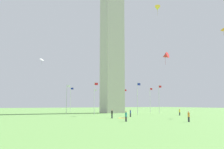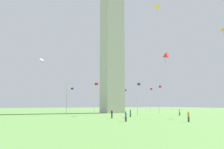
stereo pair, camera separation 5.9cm
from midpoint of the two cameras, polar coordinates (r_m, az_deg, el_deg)
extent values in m
plane|color=#609347|center=(79.77, 0.02, -9.17)|extent=(260.00, 260.00, 0.00)
cube|color=#B7B2A8|center=(82.80, 0.02, 8.54)|extent=(6.30, 6.30, 50.40)
cylinder|color=silver|center=(87.83, 9.13, -6.01)|extent=(0.14, 0.14, 8.83)
cube|color=red|center=(88.31, 9.37, -3.44)|extent=(1.00, 0.03, 0.64)
cylinder|color=silver|center=(94.59, 2.97, -6.17)|extent=(0.14, 0.14, 8.83)
cube|color=red|center=(95.01, 3.24, -3.77)|extent=(1.00, 0.03, 0.64)
cylinder|color=silver|center=(93.83, -4.28, -6.15)|extent=(0.14, 0.14, 8.83)
cube|color=white|center=(94.19, -3.94, -3.74)|extent=(1.00, 0.03, 0.64)
cylinder|color=silver|center=(85.85, -9.91, -5.97)|extent=(0.14, 0.14, 8.83)
cube|color=#1E2D99|center=(86.17, -9.50, -3.34)|extent=(1.00, 0.03, 0.64)
cylinder|color=silver|center=(74.05, -10.80, -5.78)|extent=(0.14, 0.14, 8.83)
cube|color=white|center=(74.40, -10.32, -2.74)|extent=(1.00, 0.03, 0.64)
cylinder|color=silver|center=(65.20, -4.26, -5.72)|extent=(0.14, 0.14, 8.83)
cube|color=red|center=(65.63, -3.78, -2.27)|extent=(1.00, 0.03, 0.64)
cylinder|color=silver|center=(66.28, 6.11, -5.72)|extent=(0.14, 0.14, 8.83)
cube|color=#1E2D99|center=(66.79, 6.46, -2.32)|extent=(1.00, 0.03, 0.64)
cylinder|color=silver|center=(76.34, 11.20, -5.81)|extent=(0.14, 0.14, 8.83)
cube|color=red|center=(76.86, 11.45, -2.85)|extent=(1.00, 0.03, 0.64)
cylinder|color=#2D2D38|center=(48.72, 0.01, -9.99)|extent=(0.29, 0.29, 0.80)
cylinder|color=black|center=(48.69, 0.01, -9.10)|extent=(0.32, 0.32, 0.73)
sphere|color=tan|center=(48.68, 0.01, -8.53)|extent=(0.24, 0.24, 0.24)
cylinder|color=#2D2D38|center=(39.84, 3.37, -10.62)|extent=(0.29, 0.29, 0.80)
cylinder|color=teal|center=(39.80, 3.37, -9.57)|extent=(0.32, 0.32, 0.66)
sphere|color=#936B4C|center=(39.78, 3.36, -8.92)|extent=(0.24, 0.24, 0.24)
cylinder|color=#2D2D38|center=(40.96, 17.90, -10.20)|extent=(0.29, 0.29, 0.80)
cylinder|color=orange|center=(40.92, 17.86, -9.15)|extent=(0.32, 0.32, 0.69)
sphere|color=beige|center=(40.91, 17.83, -8.50)|extent=(0.24, 0.24, 0.24)
cylinder|color=#2D2D38|center=(63.68, 15.89, -9.05)|extent=(0.29, 0.29, 0.80)
cylinder|color=yellow|center=(63.66, 15.87, -8.40)|extent=(0.32, 0.32, 0.66)
sphere|color=beige|center=(63.65, 15.86, -7.99)|extent=(0.24, 0.24, 0.24)
cylinder|color=#2D2D38|center=(54.61, 4.45, -9.66)|extent=(0.29, 0.29, 0.80)
cylinder|color=#3851B2|center=(54.58, 4.44, -8.92)|extent=(0.32, 0.32, 0.62)
sphere|color=#936B4C|center=(54.57, 4.44, -8.47)|extent=(0.24, 0.24, 0.24)
cone|color=red|center=(58.42, 12.62, 4.35)|extent=(2.08, 2.20, 1.83)
cylinder|color=maroon|center=(58.19, 12.66, 3.19)|extent=(0.04, 0.04, 1.79)
cone|color=yellow|center=(72.86, 10.85, 15.32)|extent=(2.40, 2.50, 2.03)
cylinder|color=#A4921C|center=(72.40, 10.87, 14.42)|extent=(0.04, 0.04, 1.85)
cube|color=white|center=(63.52, -16.42, 3.43)|extent=(1.23, 1.20, 0.57)
cylinder|color=#A7A7A7|center=(63.38, -16.44, 2.76)|extent=(0.04, 0.04, 1.14)
cube|color=orange|center=(61.56, 25.11, 9.72)|extent=(1.05, 0.97, 0.44)
cylinder|color=#A75C15|center=(61.34, 25.15, 9.01)|extent=(0.04, 0.04, 1.20)
cube|color=orange|center=(50.00, 2.53, -10.37)|extent=(2.17, 2.28, 0.01)
camera|label=1|loc=(0.03, -89.98, 0.00)|focal=38.22mm
camera|label=2|loc=(0.03, 90.02, 0.00)|focal=38.22mm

